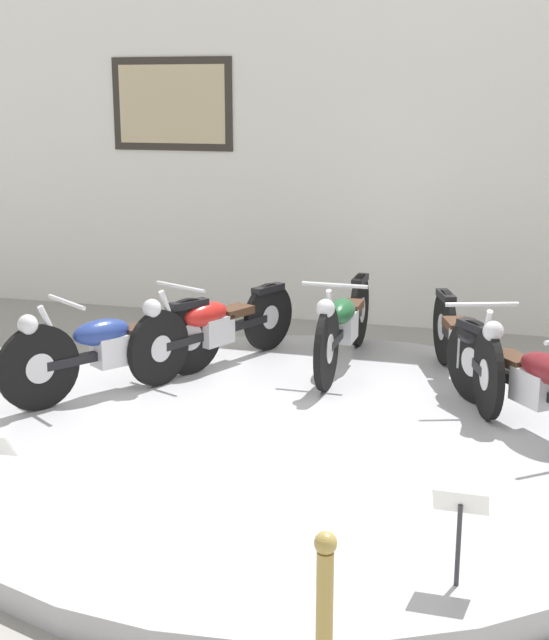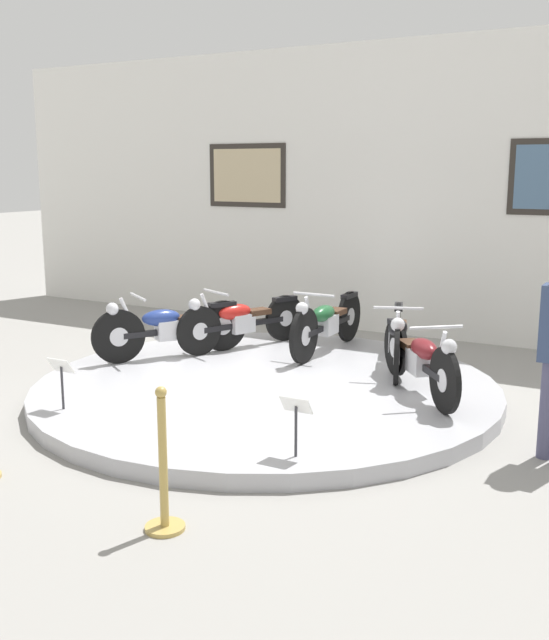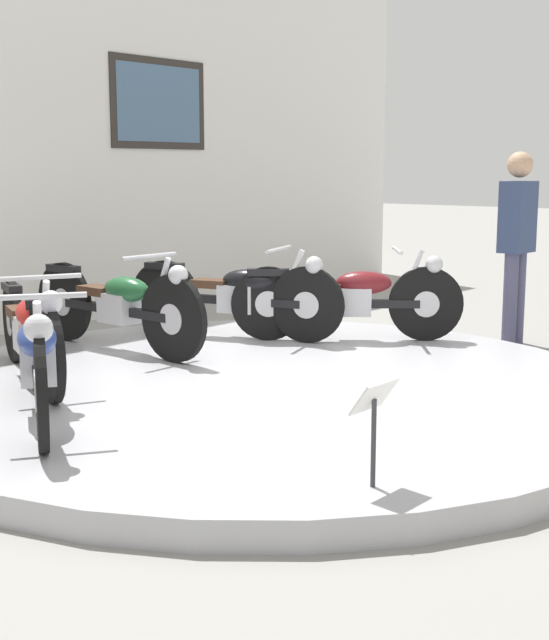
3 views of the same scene
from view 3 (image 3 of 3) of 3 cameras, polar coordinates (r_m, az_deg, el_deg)
ground_plane at (r=6.28m, az=-0.61°, el=-5.28°), size 60.00×60.00×0.00m
display_platform at (r=6.26m, az=-0.61°, el=-4.58°), size 5.03×5.03×0.16m
motorcycle_blue at (r=5.40m, az=-14.94°, el=-2.14°), size 1.15×1.70×0.80m
motorcycle_red at (r=6.37m, az=-15.32°, el=-0.49°), size 0.85×1.82×0.79m
motorcycle_green at (r=7.26m, az=-9.94°, el=1.11°), size 0.54×2.02×0.81m
motorcycle_black at (r=7.74m, az=-2.35°, el=1.71°), size 0.75×1.91×0.80m
motorcycle_maroon at (r=7.64m, az=4.98°, el=1.54°), size 1.31×1.57×0.79m
info_placard_front_left at (r=4.14m, az=6.39°, el=-5.77°), size 0.26×0.11×0.51m
visitor_standing at (r=8.45m, az=15.25°, el=5.22°), size 0.36×0.23×1.77m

